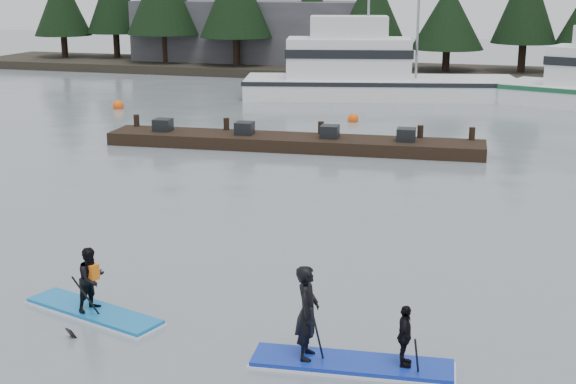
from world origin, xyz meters
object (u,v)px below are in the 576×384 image
(paddleboard_solo, at_px, (92,292))
(floating_dock, at_px, (293,142))
(fishing_boat_large, at_px, (372,86))
(paddleboard_duo, at_px, (343,336))

(paddleboard_solo, bearing_deg, floating_dock, 109.45)
(fishing_boat_large, bearing_deg, floating_dock, -104.55)
(floating_dock, height_order, paddleboard_duo, paddleboard_duo)
(fishing_boat_large, bearing_deg, paddleboard_solo, -102.61)
(fishing_boat_large, distance_m, paddleboard_duo, 33.28)
(paddleboard_solo, bearing_deg, paddleboard_duo, 8.96)
(floating_dock, bearing_deg, paddleboard_solo, -91.74)
(paddleboard_solo, height_order, paddleboard_duo, paddleboard_duo)
(fishing_boat_large, relative_size, paddleboard_duo, 4.45)
(floating_dock, relative_size, paddleboard_duo, 4.21)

